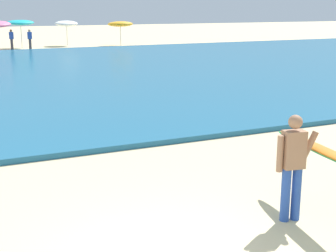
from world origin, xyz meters
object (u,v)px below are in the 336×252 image
object	(u,v)px
beach_umbrella_7	(120,24)
beach_umbrella_5	(20,23)
beach_umbrella_6	(66,24)
beachgoer_near_row_right	(30,39)
surfer_with_board	(308,157)
beachgoer_near_row_left	(12,39)

from	to	relation	value
beach_umbrella_7	beach_umbrella_5	bearing A→B (deg)	173.13
beach_umbrella_6	beach_umbrella_7	size ratio (longest dim) A/B	1.00
beach_umbrella_7	beach_umbrella_6	bearing A→B (deg)	155.07
beach_umbrella_6	beachgoer_near_row_right	distance (m)	4.79
beach_umbrella_6	beachgoer_near_row_right	size ratio (longest dim) A/B	1.36
beach_umbrella_5	beachgoer_near_row_right	xyz separation A→B (m)	(0.33, -2.02, -1.18)
surfer_with_board	beach_umbrella_6	xyz separation A→B (m)	(4.88, 36.65, 0.82)
beach_umbrella_7	beachgoer_near_row_left	bearing A→B (deg)	-176.42
beach_umbrella_5	beachgoer_near_row_left	world-z (taller)	beach_umbrella_5
beach_umbrella_7	beachgoer_near_row_right	world-z (taller)	beach_umbrella_7
beachgoer_near_row_right	beachgoer_near_row_left	bearing A→B (deg)	160.11
beach_umbrella_7	beachgoer_near_row_right	size ratio (longest dim) A/B	1.37
beach_umbrella_5	beach_umbrella_6	distance (m)	4.05
beach_umbrella_5	beach_umbrella_6	size ratio (longest dim) A/B	1.06
surfer_with_board	beach_umbrella_6	bearing A→B (deg)	82.42
beach_umbrella_5	beach_umbrella_6	xyz separation A→B (m)	(3.94, 0.96, -0.17)
beach_umbrella_5	beachgoer_near_row_left	size ratio (longest dim) A/B	1.45
beach_umbrella_5	beachgoer_near_row_left	distance (m)	2.18
beach_umbrella_5	beachgoer_near_row_left	xyz separation A→B (m)	(-0.98, -1.55, -1.18)
surfer_with_board	beachgoer_near_row_right	distance (m)	33.69
beach_umbrella_5	beach_umbrella_7	size ratio (longest dim) A/B	1.06
beachgoer_near_row_left	beachgoer_near_row_right	size ratio (longest dim) A/B	1.00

